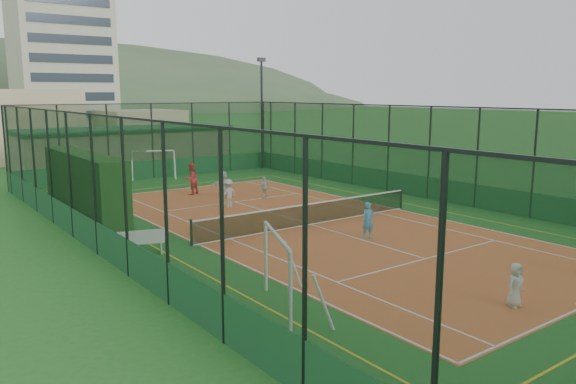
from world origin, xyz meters
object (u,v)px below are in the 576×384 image
object	(u,v)px
floodlight_ne	(262,114)
child_far_back	(223,185)
futsal_goal_far	(154,165)
child_near_left	(515,285)
coach	(191,179)
child_near_mid	(368,220)
white_bench	(140,242)
futsal_goal_near	(277,273)
child_far_left	(228,194)
child_far_right	(265,188)
clubhouse	(126,149)
apartment_tower	(61,36)

from	to	relation	value
floodlight_ne	child_far_back	world-z (taller)	floodlight_ne
futsal_goal_far	child_near_left	world-z (taller)	futsal_goal_far
child_near_left	coach	size ratio (longest dim) A/B	0.67
floodlight_ne	child_near_mid	distance (m)	21.74
white_bench	futsal_goal_near	distance (m)	7.25
white_bench	futsal_goal_near	xyz separation A→B (m)	(0.94, -7.17, 0.55)
white_bench	child_near_left	world-z (taller)	child_near_left
child_near_left	coach	distance (m)	20.48
futsal_goal_near	futsal_goal_far	world-z (taller)	futsal_goal_near
futsal_goal_near	child_far_left	world-z (taller)	futsal_goal_near
child_near_left	futsal_goal_far	bearing A→B (deg)	85.62
white_bench	child_far_right	bearing A→B (deg)	50.79
floodlight_ne	child_far_back	xyz separation A→B (m)	(-8.57, -8.97, -3.36)
clubhouse	child_far_back	distance (m)	14.39
clubhouse	futsal_goal_near	world-z (taller)	clubhouse
futsal_goal_far	child_far_back	xyz separation A→B (m)	(0.07, -9.24, -0.16)
futsal_goal_far	child_far_left	size ratio (longest dim) A/B	1.95
white_bench	floodlight_ne	bearing A→B (deg)	63.07
clubhouse	child_far_right	distance (m)	15.82
floodlight_ne	white_bench	distance (m)	23.57
floodlight_ne	child_far_right	xyz separation A→B (m)	(-6.76, -10.28, -3.52)
child_far_left	clubhouse	bearing A→B (deg)	-104.47
futsal_goal_near	child_near_mid	world-z (taller)	futsal_goal_near
child_near_left	child_far_right	distance (m)	17.40
futsal_goal_near	child_far_right	xyz separation A→B (m)	(8.70, 13.42, -0.42)
floodlight_ne	apartment_tower	world-z (taller)	apartment_tower
futsal_goal_near	child_far_right	size ratio (longest dim) A/B	2.67
child_far_right	white_bench	bearing A→B (deg)	27.38
futsal_goal_far	child_far_left	distance (m)	11.66
floodlight_ne	child_far_right	distance (m)	12.80
coach	child_far_back	bearing A→B (deg)	90.03
apartment_tower	futsal_goal_far	distance (m)	67.71
floodlight_ne	futsal_goal_near	distance (m)	28.47
child_far_back	futsal_goal_near	bearing A→B (deg)	61.02
coach	child_far_right	bearing A→B (deg)	105.57
apartment_tower	coach	xyz separation A→B (m)	(-12.86, -72.28, -14.08)
child_far_back	white_bench	bearing A→B (deg)	40.09
child_near_left	coach	xyz separation A→B (m)	(0.70, 20.46, 0.30)
child_near_mid	child_far_left	xyz separation A→B (m)	(-1.40, 8.47, -0.00)
child_near_left	child_far_back	world-z (taller)	child_far_back
child_near_left	child_far_left	xyz separation A→B (m)	(0.48, 16.00, 0.12)
child_far_left	child_far_right	distance (m)	3.11
futsal_goal_near	child_near_left	world-z (taller)	futsal_goal_near
white_bench	futsal_goal_far	xyz separation A→B (m)	(7.75, 16.80, 0.45)
clubhouse	child_near_left	xyz separation A→B (m)	(-1.55, -32.74, -0.95)
child_far_back	apartment_tower	bearing A→B (deg)	-103.08
futsal_goal_near	coach	xyz separation A→B (m)	(6.00, 16.82, -0.11)
apartment_tower	futsal_goal_far	size ratio (longest dim) A/B	10.48
child_near_mid	futsal_goal_far	bearing A→B (deg)	101.70
clubhouse	white_bench	xyz separation A→B (m)	(-7.80, -21.93, -1.10)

